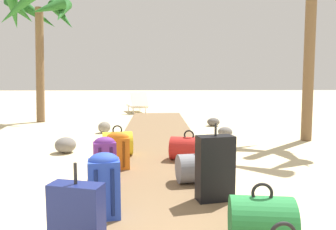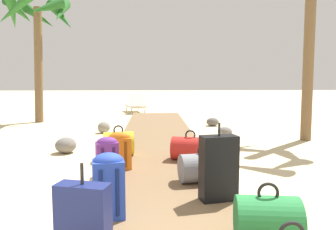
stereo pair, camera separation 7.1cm
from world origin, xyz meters
TOP-DOWN VIEW (x-y plane):
  - ground_plane at (0.00, 4.34)m, footprint 60.00×60.00m
  - boardwalk at (0.00, 5.42)m, footprint 1.62×10.85m
  - suitcase_navy at (-0.63, 1.09)m, footprint 0.42×0.26m
  - duffel_bag_grey at (0.50, 2.75)m, footprint 0.63×0.44m
  - backpack_orange at (-0.59, 3.39)m, footprint 0.35×0.22m
  - duffel_bag_yellow at (-0.69, 4.22)m, footprint 0.54×0.47m
  - duffel_bag_red at (0.46, 3.84)m, footprint 0.64×0.50m
  - backpack_purple at (-0.68, 2.81)m, footprint 0.30×0.25m
  - suitcase_black at (0.56, 2.13)m, footprint 0.41×0.26m
  - duffel_bag_green at (0.74, 1.17)m, footprint 0.52×0.44m
  - backpack_blue at (-0.53, 1.74)m, footprint 0.32×0.28m
  - palm_tree_far_left at (-3.55, 9.22)m, footprint 2.25×2.36m
  - lounge_chair at (-0.76, 11.73)m, footprint 0.94×1.62m
  - rock_left_mid at (-1.69, 4.79)m, footprint 0.45×0.47m
  - rock_right_near at (1.58, 8.05)m, footprint 0.39×0.39m
  - rock_right_far at (1.55, 6.31)m, footprint 0.42×0.41m
  - rock_left_far at (-1.32, 6.97)m, footprint 0.41×0.44m

SIDE VIEW (x-z plane):
  - ground_plane at x=0.00m, z-range 0.00..0.00m
  - boardwalk at x=0.00m, z-range 0.00..0.08m
  - rock_right_far at x=1.55m, z-range 0.00..0.23m
  - rock_right_near at x=1.58m, z-range 0.00..0.23m
  - rock_left_far at x=-1.32m, z-range 0.00..0.28m
  - rock_left_mid at x=-1.69m, z-range 0.00..0.28m
  - duffel_bag_grey at x=0.50m, z-range 0.03..0.49m
  - duffel_bag_red at x=0.46m, z-range 0.03..0.50m
  - duffel_bag_green at x=0.74m, z-range 0.03..0.52m
  - duffel_bag_yellow at x=-0.69m, z-range 0.03..0.53m
  - lounge_chair at x=-0.76m, z-range -0.08..0.73m
  - suitcase_navy at x=-0.63m, z-range 0.00..0.68m
  - backpack_orange at x=-0.59m, z-range 0.09..0.62m
  - backpack_purple at x=-0.68m, z-range 0.09..0.65m
  - backpack_blue at x=-0.53m, z-range 0.09..0.70m
  - suitcase_black at x=0.56m, z-range 0.01..0.83m
  - palm_tree_far_left at x=-3.55m, z-range 1.14..5.04m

